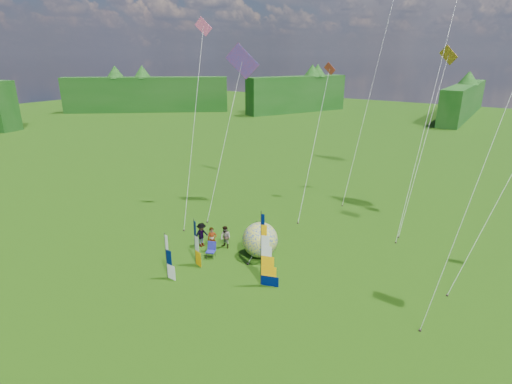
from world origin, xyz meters
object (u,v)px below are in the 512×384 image
Objects in this scene: spectator_a at (212,240)px; spectator_d at (257,233)px; side_banner_left at (195,242)px; kite_whale at (432,94)px; spectator_b at (225,237)px; camp_chair at (211,250)px; spectator_c at (202,235)px; bol_inflatable at (260,240)px; side_banner_far at (166,256)px; feather_banner_main at (261,250)px.

spectator_a reaches higher than spectator_d.
kite_whale is at bearing 74.56° from side_banner_left.
camp_chair is at bearing -82.71° from spectator_b.
spectator_c is (-1.65, -0.77, 0.08)m from spectator_b.
camp_chair is at bearing 104.46° from spectator_d.
bol_inflatable is at bearing -20.69° from spectator_a.
side_banner_far is at bearing -120.21° from bol_inflatable.
spectator_a is 1.00× the size of spectator_c.
spectator_d is (-3.43, 4.67, -1.51)m from feather_banner_main.
spectator_a is at bearing -104.93° from kite_whale.
spectator_a is (0.08, 4.43, -0.59)m from side_banner_far.
spectator_a is at bearing 143.39° from feather_banner_main.
spectator_b is (0.24, 3.05, -0.77)m from side_banner_left.
side_banner_left is 1.82× the size of spectator_d.
side_banner_left reaches higher than spectator_b.
kite_whale is (10.83, 14.75, 9.78)m from spectator_a.
camp_chair is at bearing -113.14° from spectator_c.
spectator_b is (-2.83, -0.38, -0.41)m from bol_inflatable.
spectator_a is 3.50m from spectator_d.
spectator_a is at bearing -110.28° from spectator_b.
side_banner_far is 7.63m from spectator_d.
spectator_b is at bearing 102.32° from side_banner_left.
feather_banner_main is 2.55× the size of spectator_a.
spectator_a is at bearing 91.04° from side_banner_far.
spectator_b is at bearing 21.76° from spectator_a.
spectator_b is 1.83m from camp_chair.
feather_banner_main is at bearing -86.78° from kite_whale.
spectator_b is 0.08× the size of kite_whale.
side_banner_left is 2.84× the size of camp_chair.
side_banner_left is 1.89× the size of spectator_b.
spectator_c is (-1.11, 4.64, -0.59)m from side_banner_far.
spectator_b is 0.96× the size of spectator_d.
side_banner_left is at bearing 84.79° from side_banner_far.
bol_inflatable is at bearing -67.96° from spectator_c.
feather_banner_main is at bearing -24.37° from spectator_b.
bol_inflatable is at bearing -98.02° from kite_whale.
side_banner_far is 1.21× the size of bol_inflatable.
camp_chair is (0.54, -0.82, -0.37)m from spectator_a.
spectator_d is (1.99, 2.89, -0.05)m from spectator_a.
spectator_c is at bearing 105.49° from side_banner_far.
feather_banner_main is 5.99m from spectator_d.
spectator_d reaches higher than camp_chair.
spectator_d is (2.07, 7.32, -0.64)m from side_banner_far.
spectator_b is at bearing -105.63° from kite_whale.
spectator_c is at bearing 126.81° from spectator_a.
spectator_c is at bearing 128.38° from camp_chair.
feather_banner_main is 5.88m from spectator_b.
spectator_c is at bearing 75.95° from spectator_d.
side_banner_left is at bearing -125.08° from camp_chair.
side_banner_left is at bearing -127.00° from spectator_a.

